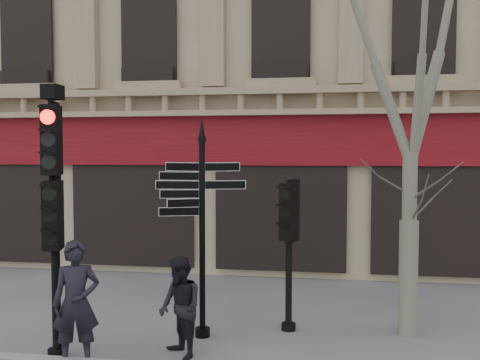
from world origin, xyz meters
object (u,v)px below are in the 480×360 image
object	(u,v)px
traffic_signal_secondary	(289,228)
plane_tree	(413,20)
pedestrian_b	(180,307)
fingerpost	(202,190)
pedestrian_a	(76,303)
traffic_signal_main	(54,187)

from	to	relation	value
traffic_signal_secondary	plane_tree	bearing A→B (deg)	27.38
pedestrian_b	fingerpost	bearing A→B (deg)	132.00
pedestrian_a	fingerpost	bearing A→B (deg)	24.33
traffic_signal_main	traffic_signal_secondary	xyz separation A→B (m)	(3.56, 1.95, -0.84)
fingerpost	pedestrian_b	world-z (taller)	fingerpost
plane_tree	pedestrian_b	xyz separation A→B (m)	(-3.77, -1.69, -4.81)
fingerpost	traffic_signal_secondary	bearing A→B (deg)	13.75
fingerpost	pedestrian_b	distance (m)	2.07
traffic_signal_secondary	plane_tree	distance (m)	4.29
fingerpost	traffic_signal_main	xyz separation A→B (m)	(-2.06, -1.37, 0.12)
traffic_signal_main	pedestrian_b	xyz separation A→B (m)	(1.93, 0.36, -1.93)
fingerpost	traffic_signal_main	world-z (taller)	traffic_signal_main
fingerpost	traffic_signal_secondary	distance (m)	1.76
fingerpost	plane_tree	world-z (taller)	plane_tree
pedestrian_a	traffic_signal_secondary	bearing A→B (deg)	14.94
traffic_signal_secondary	pedestrian_a	distance (m)	3.90
fingerpost	pedestrian_b	bearing A→B (deg)	-105.13
traffic_signal_main	pedestrian_a	distance (m)	1.84
fingerpost	pedestrian_b	size ratio (longest dim) A/B	2.41
traffic_signal_secondary	pedestrian_b	xyz separation A→B (m)	(-1.63, -1.58, -1.09)
traffic_signal_main	pedestrian_b	world-z (taller)	traffic_signal_main
plane_tree	pedestrian_b	world-z (taller)	plane_tree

